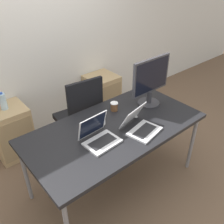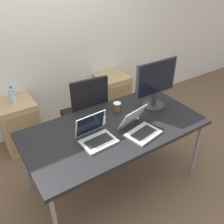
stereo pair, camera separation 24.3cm
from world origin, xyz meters
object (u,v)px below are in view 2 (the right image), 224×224
laptop_right (140,128)px  cabinet_right (113,96)px  laptop_left (96,135)px  coffee_cup_brown (117,107)px  mouse (136,118)px  coffee_cup_white (102,120)px  cabinet_left (20,125)px  water_bottle (13,95)px  monitor (155,83)px  office_chair (86,122)px

laptop_right → cabinet_right: bearing=66.2°
laptop_left → coffee_cup_brown: bearing=34.9°
mouse → laptop_left: bearing=-172.7°
mouse → coffee_cup_white: (-0.34, 0.13, 0.03)m
cabinet_left → mouse: size_ratio=9.49×
mouse → coffee_cup_brown: (-0.07, 0.25, 0.03)m
water_bottle → laptop_right: 1.64m
laptop_right → mouse: (0.11, 0.19, -0.03)m
monitor → mouse: 0.43m
cabinet_left → laptop_left: bearing=-72.1°
laptop_left → coffee_cup_white: bearing=47.4°
laptop_left → office_chair: bearing=69.6°
monitor → mouse: size_ratio=7.65×
laptop_right → coffee_cup_brown: bearing=85.1°
coffee_cup_brown → office_chair: bearing=107.4°
office_chair → monitor: 1.06m
office_chair → cabinet_left: bearing=145.4°
cabinet_right → mouse: 1.40m
mouse → coffee_cup_brown: size_ratio=0.75×
office_chair → coffee_cup_brown: 0.66m
office_chair → laptop_left: bearing=-110.4°
monitor → coffee_cup_brown: monitor is taller
office_chair → laptop_right: office_chair is taller
water_bottle → laptop_right: (0.83, -1.42, 0.05)m
laptop_right → monitor: size_ratio=0.70×
water_bottle → coffee_cup_white: bearing=-61.4°
water_bottle → coffee_cup_brown: size_ratio=2.32×
cabinet_left → coffee_cup_white: bearing=-61.4°
water_bottle → laptop_left: bearing=-72.2°
office_chair → cabinet_left: size_ratio=1.59×
monitor → coffee_cup_white: 0.70m
water_bottle → mouse: 1.54m
laptop_right → coffee_cup_white: bearing=125.7°
monitor → mouse: monitor is taller
cabinet_left → monitor: monitor is taller
laptop_left → monitor: (0.84, 0.17, 0.23)m
office_chair → coffee_cup_brown: size_ratio=11.31×
coffee_cup_brown → monitor: bearing=-20.5°
mouse → laptop_right: bearing=-120.0°
laptop_left → coffee_cup_white: size_ratio=3.76×
mouse → coffee_cup_white: 0.37m
monitor → coffee_cup_white: size_ratio=6.33×
office_chair → coffee_cup_brown: bearing=-72.6°
cabinet_right → coffee_cup_brown: (-0.59, -0.98, 0.49)m
office_chair → cabinet_right: size_ratio=1.59×
monitor → coffee_cup_white: bearing=177.3°
cabinet_right → mouse: size_ratio=9.49×
water_bottle → coffee_cup_white: (0.60, -1.10, 0.04)m
monitor → laptop_right: bearing=-146.0°
cabinet_right → water_bottle: water_bottle is taller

